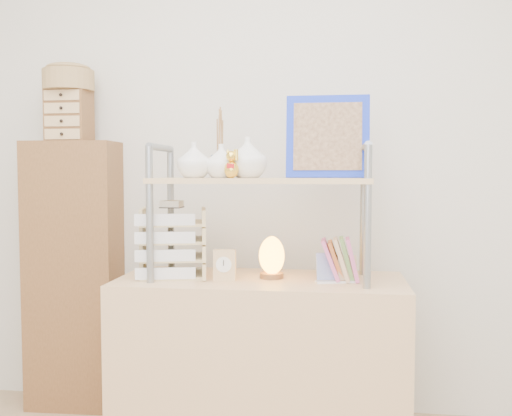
% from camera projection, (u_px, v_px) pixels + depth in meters
% --- Properties ---
extents(desk, '(1.20, 0.50, 0.75)m').
position_uv_depth(desk, '(261.00, 366.00, 2.42)').
color(desk, tan).
rests_on(desk, ground).
extents(cabinet, '(0.46, 0.26, 1.35)m').
position_uv_depth(cabinet, '(74.00, 275.00, 2.90)').
color(cabinet, brown).
rests_on(cabinet, ground).
extents(hutch, '(0.90, 0.34, 0.77)m').
position_uv_depth(hutch, '(257.00, 174.00, 2.38)').
color(hutch, gray).
rests_on(hutch, desk).
extents(letter_tray, '(0.32, 0.31, 0.33)m').
position_uv_depth(letter_tray, '(173.00, 246.00, 2.44)').
color(letter_tray, tan).
rests_on(letter_tray, desk).
extents(salt_lamp, '(0.12, 0.11, 0.18)m').
position_uv_depth(salt_lamp, '(272.00, 257.00, 2.40)').
color(salt_lamp, brown).
rests_on(salt_lamp, desk).
extents(desk_clock, '(0.09, 0.05, 0.13)m').
position_uv_depth(desk_clock, '(225.00, 265.00, 2.34)').
color(desk_clock, tan).
rests_on(desk_clock, desk).
extents(postcard_stand, '(0.17, 0.08, 0.12)m').
position_uv_depth(postcard_stand, '(336.00, 274.00, 2.31)').
color(postcard_stand, white).
rests_on(postcard_stand, desk).
extents(drawer_chest, '(0.20, 0.16, 0.25)m').
position_uv_depth(drawer_chest, '(69.00, 116.00, 2.83)').
color(drawer_chest, brown).
rests_on(drawer_chest, cabinet).
extents(woven_basket, '(0.25, 0.25, 0.10)m').
position_uv_depth(woven_basket, '(69.00, 81.00, 2.82)').
color(woven_basket, '#997345').
rests_on(woven_basket, drawer_chest).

